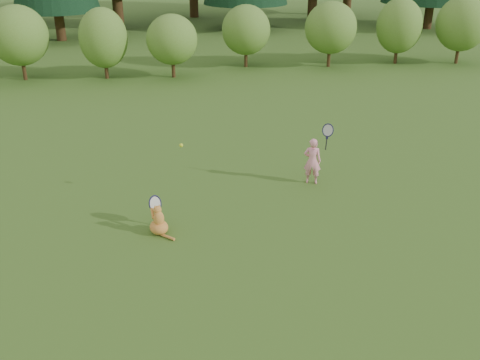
{
  "coord_description": "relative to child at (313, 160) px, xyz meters",
  "views": [
    {
      "loc": [
        -1.52,
        -8.31,
        4.86
      ],
      "look_at": [
        0.2,
        0.8,
        0.7
      ],
      "focal_mm": 40.0,
      "sensor_mm": 36.0,
      "label": 1
    }
  ],
  "objects": [
    {
      "name": "cat",
      "position": [
        -3.4,
        -1.59,
        -0.25
      ],
      "size": [
        0.52,
        0.83,
        0.76
      ],
      "rotation": [
        0.0,
        0.0,
        0.31
      ],
      "color": "#B96023",
      "rests_on": "ground"
    },
    {
      "name": "child",
      "position": [
        0.0,
        0.0,
        0.0
      ],
      "size": [
        0.62,
        0.45,
        1.53
      ],
      "rotation": [
        0.0,
        0.0,
        2.77
      ],
      "color": "pink",
      "rests_on": "ground"
    },
    {
      "name": "tennis_ball",
      "position": [
        -2.83,
        -0.25,
        0.62
      ],
      "size": [
        0.08,
        0.08,
        0.08
      ],
      "color": "yellow",
      "rests_on": "ground"
    },
    {
      "name": "ground",
      "position": [
        -2.01,
        -1.9,
        -0.54
      ],
      "size": [
        100.0,
        100.0,
        0.0
      ],
      "primitive_type": "plane",
      "color": "#304D15",
      "rests_on": "ground"
    },
    {
      "name": "shrub_row",
      "position": [
        -2.01,
        11.1,
        0.86
      ],
      "size": [
        28.0,
        3.0,
        2.8
      ],
      "primitive_type": null,
      "color": "#557624",
      "rests_on": "ground"
    }
  ]
}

